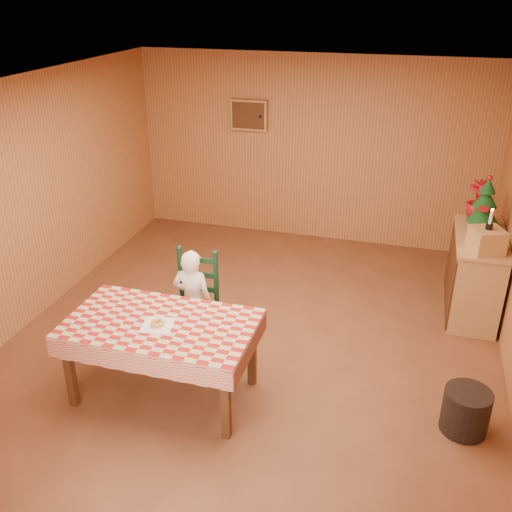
# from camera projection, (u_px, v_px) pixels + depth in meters

# --- Properties ---
(ground) EXTENTS (6.00, 6.00, 0.00)m
(ground) POSITION_uv_depth(u_px,v_px,m) (251.00, 346.00, 5.95)
(ground) COLOR brown
(ground) RESTS_ON ground
(cabin_walls) EXTENTS (5.10, 6.05, 2.65)m
(cabin_walls) POSITION_uv_depth(u_px,v_px,m) (265.00, 162.00, 5.62)
(cabin_walls) COLOR #B47341
(cabin_walls) RESTS_ON ground
(dining_table) EXTENTS (1.66, 0.96, 0.77)m
(dining_table) POSITION_uv_depth(u_px,v_px,m) (161.00, 330.00, 4.97)
(dining_table) COLOR #4A2913
(dining_table) RESTS_ON ground
(ladder_chair) EXTENTS (0.44, 0.40, 1.08)m
(ladder_chair) POSITION_uv_depth(u_px,v_px,m) (195.00, 304.00, 5.73)
(ladder_chair) COLOR black
(ladder_chair) RESTS_ON ground
(seated_child) EXTENTS (0.41, 0.27, 1.12)m
(seated_child) POSITION_uv_depth(u_px,v_px,m) (193.00, 302.00, 5.65)
(seated_child) COLOR white
(seated_child) RESTS_ON ground
(napkin) EXTENTS (0.30, 0.30, 0.00)m
(napkin) POSITION_uv_depth(u_px,v_px,m) (158.00, 325.00, 4.89)
(napkin) COLOR white
(napkin) RESTS_ON dining_table
(donut) EXTENTS (0.14, 0.14, 0.04)m
(donut) POSITION_uv_depth(u_px,v_px,m) (157.00, 323.00, 4.88)
(donut) COLOR #D68B4D
(donut) RESTS_ON napkin
(shelf_unit) EXTENTS (0.54, 1.24, 0.93)m
(shelf_unit) POSITION_uv_depth(u_px,v_px,m) (474.00, 274.00, 6.40)
(shelf_unit) COLOR tan
(shelf_unit) RESTS_ON ground
(crate) EXTENTS (0.39, 0.39, 0.25)m
(crate) POSITION_uv_depth(u_px,v_px,m) (487.00, 240.00, 5.80)
(crate) COLOR tan
(crate) RESTS_ON shelf_unit
(christmas_tree) EXTENTS (0.34, 0.34, 0.62)m
(christmas_tree) POSITION_uv_depth(u_px,v_px,m) (485.00, 204.00, 6.29)
(christmas_tree) COLOR #4A2913
(christmas_tree) RESTS_ON shelf_unit
(flower_arrangement) EXTENTS (0.30, 0.30, 0.45)m
(flower_arrangement) POSITION_uv_depth(u_px,v_px,m) (478.00, 200.00, 6.59)
(flower_arrangement) COLOR maroon
(flower_arrangement) RESTS_ON shelf_unit
(candle_set) EXTENTS (0.07, 0.07, 0.22)m
(candle_set) POSITION_uv_depth(u_px,v_px,m) (490.00, 223.00, 5.71)
(candle_set) COLOR black
(candle_set) RESTS_ON crate
(storage_bin) EXTENTS (0.49, 0.49, 0.39)m
(storage_bin) POSITION_uv_depth(u_px,v_px,m) (466.00, 411.00, 4.76)
(storage_bin) COLOR black
(storage_bin) RESTS_ON ground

